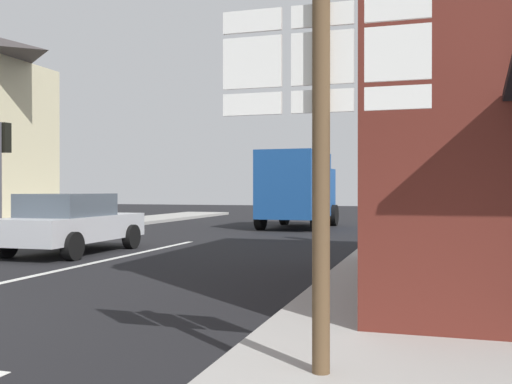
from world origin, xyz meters
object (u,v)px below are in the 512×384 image
Objects in this scene: sedan_far at (72,222)px; route_sign_post at (322,136)px; delivery_truck at (298,187)px; traffic_light_near_right at (377,148)px; traffic_light_near_left at (3,153)px.

sedan_far is 1.32× the size of route_sign_post.
route_sign_post reaches higher than delivery_truck.
sedan_far is 11.04m from route_sign_post.
traffic_light_near_right reaches higher than delivery_truck.
traffic_light_near_left reaches higher than sedan_far.
route_sign_post is at bearing -86.98° from traffic_light_near_right.
delivery_truck is (3.28, 10.65, 0.89)m from sedan_far.
traffic_light_near_right reaches higher than route_sign_post.
route_sign_post is 11.45m from traffic_light_near_right.
delivery_truck is at bearing 49.59° from traffic_light_near_left.
traffic_light_near_left reaches higher than route_sign_post.
traffic_light_near_right is (-0.60, 11.41, 0.69)m from route_sign_post.
traffic_light_near_right is (7.06, 3.56, 1.93)m from sedan_far.
traffic_light_near_right is at bearing 93.02° from route_sign_post.
sedan_far is 1.18× the size of traffic_light_near_left.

